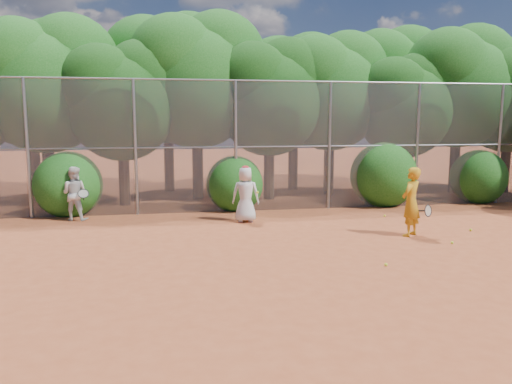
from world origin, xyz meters
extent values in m
plane|color=#964221|center=(0.00, 0.00, 0.00)|extent=(80.00, 80.00, 0.00)
cylinder|color=gray|center=(-7.00, 6.00, 2.00)|extent=(0.09, 0.09, 4.00)
cylinder|color=gray|center=(-4.00, 6.00, 2.00)|extent=(0.09, 0.09, 4.00)
cylinder|color=gray|center=(-1.00, 6.00, 2.00)|extent=(0.09, 0.09, 4.00)
cylinder|color=gray|center=(2.00, 6.00, 2.00)|extent=(0.09, 0.09, 4.00)
cylinder|color=gray|center=(5.00, 6.00, 2.00)|extent=(0.09, 0.09, 4.00)
cylinder|color=gray|center=(8.00, 6.00, 2.00)|extent=(0.09, 0.09, 4.00)
cylinder|color=gray|center=(0.00, 6.00, 4.00)|extent=(20.00, 0.05, 0.05)
cylinder|color=gray|center=(0.00, 6.00, 2.00)|extent=(20.00, 0.04, 0.04)
cube|color=slate|center=(0.00, 6.00, 2.00)|extent=(20.00, 0.02, 4.00)
cylinder|color=black|center=(-7.00, 8.50, 1.26)|extent=(0.38, 0.38, 2.52)
sphere|color=#164F13|center=(-7.00, 8.50, 3.73)|extent=(4.03, 4.03, 4.03)
sphere|color=#164F13|center=(-6.19, 8.90, 4.74)|extent=(3.23, 3.23, 3.23)
sphere|color=#164F13|center=(-7.71, 8.20, 4.54)|extent=(3.02, 3.02, 3.02)
cylinder|color=black|center=(-4.50, 7.80, 1.08)|extent=(0.36, 0.36, 2.17)
sphere|color=#0C330B|center=(-4.50, 7.80, 3.21)|extent=(3.47, 3.47, 3.47)
sphere|color=#0C330B|center=(-3.81, 8.15, 4.08)|extent=(2.78, 2.78, 2.78)
sphere|color=#0C330B|center=(-5.11, 7.54, 3.91)|extent=(2.60, 2.60, 2.60)
cylinder|color=black|center=(-2.00, 8.80, 1.33)|extent=(0.39, 0.39, 2.66)
sphere|color=#164F13|center=(-2.00, 8.80, 3.94)|extent=(4.26, 4.26, 4.26)
sphere|color=#164F13|center=(-1.15, 9.23, 5.00)|extent=(3.40, 3.40, 3.40)
sphere|color=#164F13|center=(-2.74, 8.48, 4.79)|extent=(3.19, 3.19, 3.19)
cylinder|color=black|center=(0.50, 8.20, 1.14)|extent=(0.37, 0.37, 2.27)
sphere|color=#0C330B|center=(0.50, 8.20, 3.37)|extent=(3.64, 3.64, 3.64)
sphere|color=#0C330B|center=(1.23, 8.56, 4.28)|extent=(2.91, 2.91, 2.91)
sphere|color=#0C330B|center=(-0.14, 7.93, 4.10)|extent=(2.73, 2.73, 2.73)
cylinder|color=black|center=(3.00, 9.00, 1.22)|extent=(0.38, 0.38, 2.45)
sphere|color=#164F13|center=(3.00, 9.00, 3.63)|extent=(3.92, 3.92, 3.92)
sphere|color=#164F13|center=(3.78, 9.39, 4.61)|extent=(3.14, 3.14, 3.14)
sphere|color=#164F13|center=(2.31, 8.71, 4.41)|extent=(2.94, 2.94, 2.94)
cylinder|color=black|center=(5.50, 8.00, 1.05)|extent=(0.36, 0.36, 2.10)
sphere|color=#0C330B|center=(5.50, 8.00, 3.11)|extent=(3.36, 3.36, 3.36)
sphere|color=#0C330B|center=(6.17, 8.34, 3.95)|extent=(2.69, 2.69, 2.69)
sphere|color=#0C330B|center=(4.91, 7.75, 3.78)|extent=(2.52, 2.52, 2.52)
cylinder|color=black|center=(8.00, 8.60, 1.29)|extent=(0.39, 0.39, 2.59)
sphere|color=#164F13|center=(8.00, 8.60, 3.83)|extent=(4.14, 4.14, 4.14)
sphere|color=#164F13|center=(8.83, 9.01, 4.87)|extent=(3.32, 3.32, 3.32)
sphere|color=#164F13|center=(7.27, 8.29, 4.66)|extent=(3.11, 3.11, 3.11)
cylinder|color=black|center=(10.00, 8.30, 1.15)|extent=(0.37, 0.37, 2.31)
sphere|color=#0C330B|center=(10.00, 8.30, 3.42)|extent=(3.70, 3.70, 3.70)
sphere|color=#0C330B|center=(9.35, 8.02, 4.16)|extent=(2.77, 2.77, 2.77)
cylinder|color=black|center=(-8.00, 10.80, 1.31)|extent=(0.39, 0.39, 2.62)
sphere|color=#164F13|center=(-8.00, 10.80, 3.88)|extent=(4.20, 4.20, 4.20)
sphere|color=#164F13|center=(-7.16, 11.22, 4.94)|extent=(3.36, 3.36, 3.36)
sphere|color=#164F13|center=(-8.73, 10.49, 4.72)|extent=(3.15, 3.15, 3.15)
cylinder|color=black|center=(-3.00, 11.00, 1.40)|extent=(0.40, 0.40, 2.80)
sphere|color=#164F13|center=(-3.00, 11.00, 4.14)|extent=(4.48, 4.48, 4.48)
sphere|color=#164F13|center=(-2.10, 11.45, 5.26)|extent=(3.58, 3.58, 3.58)
sphere|color=#164F13|center=(-3.78, 10.66, 5.04)|extent=(3.36, 3.36, 3.36)
cylinder|color=black|center=(2.00, 10.60, 1.26)|extent=(0.38, 0.38, 2.52)
sphere|color=#164F13|center=(2.00, 10.60, 3.73)|extent=(4.03, 4.03, 4.03)
sphere|color=#164F13|center=(2.81, 11.00, 4.74)|extent=(3.23, 3.23, 3.23)
sphere|color=#164F13|center=(1.29, 10.30, 4.54)|extent=(3.02, 3.02, 3.02)
cylinder|color=black|center=(6.50, 11.20, 1.36)|extent=(0.40, 0.40, 2.73)
sphere|color=#164F13|center=(6.50, 11.20, 4.04)|extent=(4.37, 4.37, 4.37)
sphere|color=#164F13|center=(7.37, 11.64, 5.13)|extent=(3.49, 3.49, 3.49)
sphere|color=#164F13|center=(5.74, 10.87, 4.91)|extent=(3.28, 3.28, 3.28)
sphere|color=#164F13|center=(-6.00, 6.30, 1.00)|extent=(2.00, 2.00, 2.00)
sphere|color=#164F13|center=(-1.00, 6.30, 0.90)|extent=(1.80, 1.80, 1.80)
sphere|color=#164F13|center=(4.00, 6.30, 1.10)|extent=(2.20, 2.20, 2.20)
sphere|color=#164F13|center=(7.50, 6.30, 0.95)|extent=(1.90, 1.90, 1.90)
imported|color=#C48A17|center=(2.73, 1.92, 0.84)|extent=(0.73, 0.70, 1.69)
torus|color=black|center=(3.08, 1.72, 0.65)|extent=(0.30, 0.21, 0.30)
cylinder|color=black|center=(2.97, 1.91, 0.62)|extent=(0.17, 0.26, 0.07)
imported|color=silver|center=(-0.97, 4.32, 0.78)|extent=(0.83, 0.62, 1.55)
ellipsoid|color=#AF1920|center=(-0.97, 4.32, 1.51)|extent=(0.22, 0.22, 0.13)
sphere|color=#D3E429|center=(-0.67, 4.12, 0.85)|extent=(0.07, 0.07, 0.07)
imported|color=silver|center=(-5.69, 5.40, 0.76)|extent=(0.85, 0.73, 1.53)
torus|color=black|center=(-5.39, 5.10, 0.80)|extent=(0.33, 0.25, 0.25)
cylinder|color=black|center=(-5.42, 5.27, 0.66)|extent=(0.07, 0.24, 0.20)
sphere|color=#D3E429|center=(3.29, 0.97, 0.03)|extent=(0.07, 0.07, 0.07)
sphere|color=#D3E429|center=(4.51, 2.11, 0.03)|extent=(0.07, 0.07, 0.07)
sphere|color=#D3E429|center=(1.04, -0.40, 0.03)|extent=(0.07, 0.07, 0.07)
sphere|color=#D3E429|center=(3.17, 4.30, 0.03)|extent=(0.07, 0.07, 0.07)
camera|label=1|loc=(-3.11, -9.18, 2.81)|focal=35.00mm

